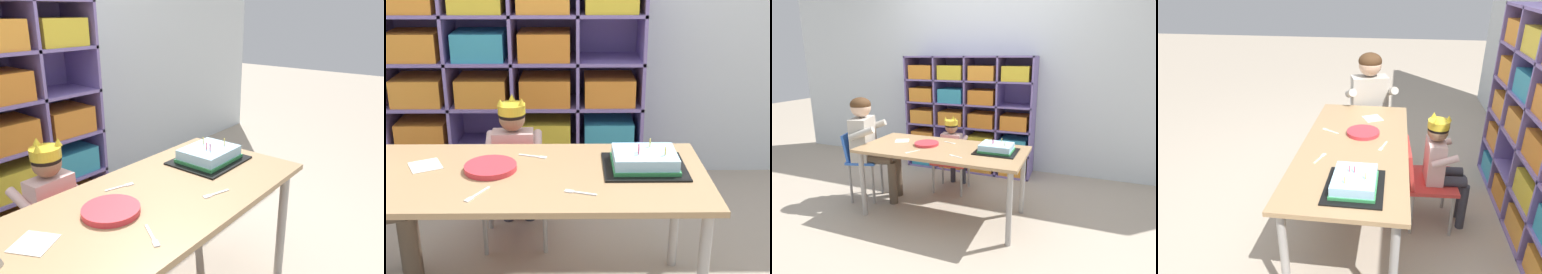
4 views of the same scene
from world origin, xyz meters
TOP-DOWN VIEW (x-y plane):
  - activity_table at (0.00, 0.00)m, footprint 1.46×0.67m
  - classroom_chair_blue at (-0.13, 0.46)m, footprint 0.39×0.36m
  - child_with_crown at (-0.14, 0.56)m, footprint 0.30×0.31m
  - birthday_cake_on_tray at (0.47, 0.06)m, footprint 0.35×0.30m
  - paper_plate_stack at (-0.18, 0.04)m, footprint 0.22×0.22m
  - paper_napkin_square at (-0.46, 0.08)m, footprint 0.17×0.17m
  - fork_scattered_mid_table at (0.19, -0.18)m, footprint 0.13×0.05m
  - fork_by_napkin at (-0.20, -0.20)m, footprint 0.08×0.13m
  - fork_near_cake_tray at (-0.00, 0.18)m, footprint 0.13×0.05m

SIDE VIEW (x-z plane):
  - classroom_chair_blue at x=-0.13m, z-range 0.06..0.66m
  - child_with_crown at x=-0.14m, z-range 0.10..0.91m
  - activity_table at x=0.00m, z-range 0.25..0.89m
  - paper_napkin_square at x=-0.46m, z-range 0.64..0.64m
  - fork_scattered_mid_table at x=0.19m, z-range 0.64..0.64m
  - fork_near_cake_tray at x=0.00m, z-range 0.64..0.64m
  - fork_by_napkin at x=-0.20m, z-range 0.64..0.64m
  - paper_plate_stack at x=-0.18m, z-range 0.64..0.66m
  - birthday_cake_on_tray at x=0.47m, z-range 0.61..0.72m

